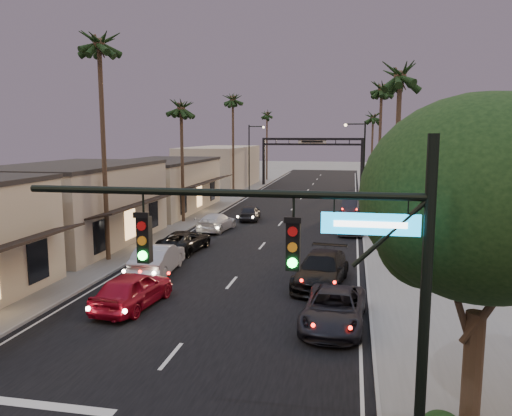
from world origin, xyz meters
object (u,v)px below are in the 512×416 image
at_px(traffic_signal, 327,270).
at_px(curbside_black, 321,270).
at_px(arch, 312,149).
at_px(palm_far, 267,112).
at_px(palm_lc, 181,103).
at_px(curbside_near, 334,309).
at_px(palm_ld, 233,96).
at_px(palm_lb, 99,37).
at_px(palm_ra, 400,68).
at_px(oncoming_red, 133,290).
at_px(streetlight_left, 251,153).
at_px(streetlight_right, 361,159).
at_px(palm_rc, 373,114).
at_px(oncoming_silver, 158,259).
at_px(oncoming_pickup, 184,241).
at_px(palm_rb, 382,85).
at_px(corner_tree, 487,207).

xyz_separation_m(traffic_signal, curbside_black, (-1.01, 15.47, -4.24)).
xyz_separation_m(arch, palm_far, (-8.30, 8.00, 5.91)).
relative_size(traffic_signal, palm_lc, 0.70).
bearing_deg(curbside_black, curbside_near, -74.82).
xyz_separation_m(palm_lc, palm_ld, (0.00, 19.00, 1.95)).
distance_m(palm_lc, curbside_black, 23.28).
xyz_separation_m(palm_lb, palm_lc, (0.00, 14.00, -2.92)).
relative_size(palm_lb, palm_far, 1.15).
distance_m(palm_ld, palm_ra, 35.47).
bearing_deg(oncoming_red, arch, -87.99).
height_order(palm_lc, curbside_near, palm_lc).
xyz_separation_m(streetlight_left, curbside_near, (12.46, -44.03, -4.59)).
height_order(traffic_signal, streetlight_right, streetlight_right).
bearing_deg(palm_rc, palm_lc, -121.56).
height_order(palm_lc, palm_ld, palm_ld).
distance_m(oncoming_silver, curbside_near, 11.71).
height_order(traffic_signal, oncoming_silver, traffic_signal).
xyz_separation_m(palm_ra, curbside_near, (-3.06, -10.03, -10.71)).
xyz_separation_m(traffic_signal, oncoming_pickup, (-10.55, 21.48, -4.39)).
xyz_separation_m(traffic_signal, palm_lb, (-14.29, 18.00, 8.30)).
xyz_separation_m(palm_ld, oncoming_silver, (4.08, -35.02, -11.56)).
relative_size(palm_rc, curbside_black, 2.10).
relative_size(streetlight_left, palm_ra, 0.68).
height_order(palm_ld, oncoming_red, palm_ld).
distance_m(palm_lb, curbside_near, 20.60).
relative_size(arch, oncoming_silver, 2.92).
height_order(streetlight_left, palm_rb, palm_rb).
relative_size(palm_lc, palm_ra, 0.92).
bearing_deg(corner_tree, palm_rb, 91.37).
bearing_deg(curbside_near, palm_far, 105.36).
relative_size(palm_rc, oncoming_silver, 2.35).
xyz_separation_m(streetlight_right, palm_lb, (-15.52, -23.00, 8.06)).
xyz_separation_m(traffic_signal, streetlight_right, (1.23, 41.00, 0.25)).
bearing_deg(palm_ra, curbside_near, -107.00).
relative_size(corner_tree, curbside_black, 1.51).
relative_size(streetlight_right, curbside_near, 1.70).
distance_m(corner_tree, palm_rb, 37.12).
height_order(palm_far, curbside_near, palm_far).
bearing_deg(streetlight_left, arch, 60.03).
height_order(arch, palm_rc, palm_rc).
relative_size(streetlight_left, palm_far, 0.68).
height_order(arch, oncoming_silver, arch).
height_order(traffic_signal, curbside_near, traffic_signal).
xyz_separation_m(streetlight_right, oncoming_red, (-10.41, -30.52, -4.50)).
bearing_deg(curbside_near, oncoming_silver, 152.31).
bearing_deg(curbside_black, arch, 101.57).
bearing_deg(palm_lc, palm_ld, 90.00).
bearing_deg(oncoming_pickup, curbside_black, 153.36).
xyz_separation_m(streetlight_left, palm_far, (-1.38, 20.00, 6.11)).
bearing_deg(oncoming_pickup, palm_lc, -64.86).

